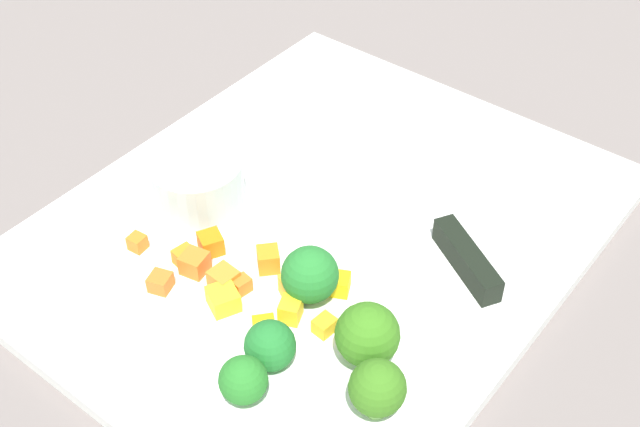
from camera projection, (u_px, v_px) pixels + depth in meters
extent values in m
plane|color=slate|center=(320.00, 234.00, 0.67)|extent=(4.00, 4.00, 0.00)
cube|color=white|center=(320.00, 228.00, 0.66)|extent=(0.45, 0.37, 0.01)
cylinder|color=#B4C1BA|center=(197.00, 182.00, 0.67)|extent=(0.07, 0.07, 0.04)
cube|color=silver|center=(365.00, 128.00, 0.75)|extent=(0.09, 0.14, 0.00)
cube|color=black|center=(467.00, 259.00, 0.62)|extent=(0.05, 0.07, 0.02)
cube|color=orange|center=(195.00, 263.00, 0.62)|extent=(0.02, 0.02, 0.02)
cube|color=orange|center=(137.00, 243.00, 0.63)|extent=(0.01, 0.01, 0.01)
cube|color=orange|center=(241.00, 284.00, 0.60)|extent=(0.01, 0.01, 0.01)
cube|color=orange|center=(184.00, 256.00, 0.62)|extent=(0.02, 0.02, 0.01)
cube|color=orange|center=(211.00, 243.00, 0.63)|extent=(0.02, 0.02, 0.02)
cube|color=orange|center=(160.00, 282.00, 0.60)|extent=(0.02, 0.02, 0.01)
cube|color=orange|center=(224.00, 280.00, 0.60)|extent=(0.02, 0.02, 0.02)
cube|color=orange|center=(267.00, 258.00, 0.62)|extent=(0.02, 0.02, 0.02)
cube|color=yellow|center=(338.00, 284.00, 0.60)|extent=(0.02, 0.02, 0.01)
cube|color=yellow|center=(226.00, 301.00, 0.59)|extent=(0.03, 0.03, 0.02)
cube|color=yellow|center=(292.00, 288.00, 0.60)|extent=(0.02, 0.02, 0.02)
cube|color=yellow|center=(324.00, 325.00, 0.57)|extent=(0.02, 0.01, 0.01)
cube|color=yellow|center=(264.00, 327.00, 0.57)|extent=(0.02, 0.02, 0.01)
cube|color=yellow|center=(290.00, 310.00, 0.58)|extent=(0.02, 0.02, 0.02)
cylinder|color=#81C064|center=(366.00, 353.00, 0.55)|extent=(0.02, 0.02, 0.02)
sphere|color=#38751C|center=(367.00, 335.00, 0.54)|extent=(0.04, 0.04, 0.04)
cylinder|color=#84B967|center=(245.00, 393.00, 0.53)|extent=(0.01, 0.01, 0.01)
sphere|color=#287627|center=(243.00, 380.00, 0.52)|extent=(0.03, 0.03, 0.03)
cylinder|color=#88C361|center=(376.00, 405.00, 0.52)|extent=(0.01, 0.01, 0.02)
sphere|color=#38711C|center=(377.00, 388.00, 0.51)|extent=(0.04, 0.04, 0.04)
cylinder|color=#92AC6A|center=(310.00, 291.00, 0.60)|extent=(0.01, 0.01, 0.01)
sphere|color=#25762C|center=(310.00, 275.00, 0.59)|extent=(0.04, 0.04, 0.04)
cylinder|color=#8FBE60|center=(271.00, 358.00, 0.56)|extent=(0.01, 0.01, 0.01)
sphere|color=#216F2B|center=(270.00, 346.00, 0.55)|extent=(0.03, 0.03, 0.03)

